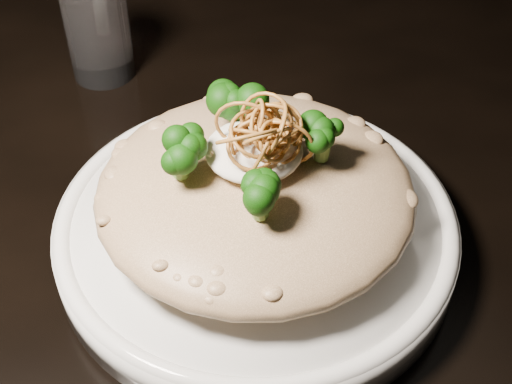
% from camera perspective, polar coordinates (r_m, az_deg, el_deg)
% --- Properties ---
extents(table, '(1.10, 0.80, 0.75)m').
position_cam_1_polar(table, '(0.64, -6.50, -5.54)').
color(table, black).
rests_on(table, ground).
extents(plate, '(0.29, 0.29, 0.03)m').
position_cam_1_polar(plate, '(0.53, 0.00, -3.15)').
color(plate, white).
rests_on(plate, table).
extents(risotto, '(0.23, 0.23, 0.05)m').
position_cam_1_polar(risotto, '(0.50, -0.06, 0.11)').
color(risotto, brown).
rests_on(risotto, plate).
extents(broccoli, '(0.13, 0.13, 0.05)m').
position_cam_1_polar(broccoli, '(0.46, -0.20, 4.00)').
color(broccoli, black).
rests_on(broccoli, risotto).
extents(cheese, '(0.07, 0.07, 0.02)m').
position_cam_1_polar(cheese, '(0.48, -0.17, 3.35)').
color(cheese, white).
rests_on(cheese, risotto).
extents(shallots, '(0.06, 0.06, 0.04)m').
position_cam_1_polar(shallots, '(0.46, 0.55, 5.59)').
color(shallots, brown).
rests_on(shallots, cheese).
extents(drinking_glass, '(0.06, 0.06, 0.11)m').
position_cam_1_polar(drinking_glass, '(0.70, -12.60, 12.86)').
color(drinking_glass, white).
rests_on(drinking_glass, table).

